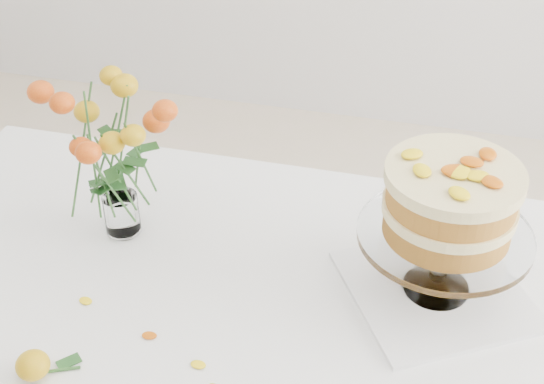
{
  "coord_description": "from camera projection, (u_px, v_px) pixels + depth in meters",
  "views": [
    {
      "loc": [
        0.3,
        -0.91,
        1.7
      ],
      "look_at": [
        0.03,
        0.14,
        0.92
      ],
      "focal_mm": 50.0,
      "sensor_mm": 36.0,
      "label": 1
    }
  ],
  "objects": [
    {
      "name": "rose_vase",
      "position": [
        112.0,
        145.0,
        1.38
      ],
      "size": [
        0.25,
        0.25,
        0.34
      ],
      "rotation": [
        0.0,
        0.0,
        0.15
      ],
      "color": "white",
      "rests_on": "table"
    },
    {
      "name": "stray_petal_d",
      "position": [
        86.0,
        301.0,
        1.34
      ],
      "size": [
        0.03,
        0.02,
        0.0
      ],
      "primitive_type": "ellipsoid",
      "color": "yellow",
      "rests_on": "table"
    },
    {
      "name": "stray_petal_b",
      "position": [
        198.0,
        365.0,
        1.22
      ],
      "size": [
        0.03,
        0.02,
        0.0
      ],
      "primitive_type": "ellipsoid",
      "color": "yellow",
      "rests_on": "table"
    },
    {
      "name": "cake_stand",
      "position": [
        449.0,
        208.0,
        1.25
      ],
      "size": [
        0.3,
        0.3,
        0.27
      ],
      "rotation": [
        0.0,
        0.0,
        -0.12
      ],
      "color": "white",
      "rests_on": "napkin"
    },
    {
      "name": "stray_petal_a",
      "position": [
        149.0,
        336.0,
        1.27
      ],
      "size": [
        0.03,
        0.02,
        0.0
      ],
      "primitive_type": "ellipsoid",
      "color": "yellow",
      "rests_on": "table"
    },
    {
      "name": "napkin",
      "position": [
        435.0,
        290.0,
        1.36
      ],
      "size": [
        0.41,
        0.41,
        0.01
      ],
      "primitive_type": "cube",
      "rotation": [
        0.0,
        0.0,
        0.54
      ],
      "color": "silver",
      "rests_on": "table"
    },
    {
      "name": "table",
      "position": [
        236.0,
        340.0,
        1.37
      ],
      "size": [
        1.43,
        0.93,
        0.76
      ],
      "color": "tan",
      "rests_on": "ground"
    },
    {
      "name": "loose_rose_near",
      "position": [
        33.0,
        365.0,
        1.19
      ],
      "size": [
        0.09,
        0.06,
        0.05
      ],
      "rotation": [
        0.0,
        0.0,
        0.43
      ],
      "color": "orange",
      "rests_on": "table"
    }
  ]
}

